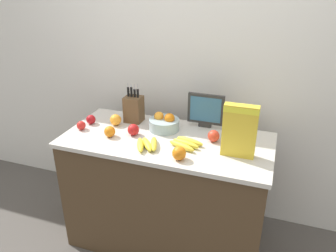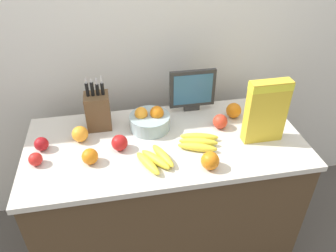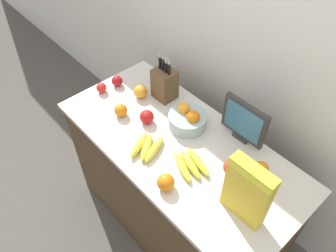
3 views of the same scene
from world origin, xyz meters
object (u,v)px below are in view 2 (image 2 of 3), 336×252
(small_monitor, at_px, (192,90))
(apple_front, at_px, (120,143))
(fruit_bowl, at_px, (150,121))
(orange_mid_right, at_px, (80,134))
(apple_rear, at_px, (220,121))
(apple_rightmost, at_px, (36,159))
(orange_mid_left, at_px, (210,161))
(orange_front_right, at_px, (234,110))
(banana_bunch_right, at_px, (198,142))
(cereal_box, at_px, (266,109))
(banana_bunch_left, at_px, (155,159))
(knife_block, at_px, (98,111))
(apple_by_knife_block, at_px, (41,144))
(orange_front_center, at_px, (90,156))

(small_monitor, bearing_deg, apple_front, -146.19)
(fruit_bowl, relative_size, orange_mid_right, 2.61)
(apple_rear, bearing_deg, apple_rightmost, -172.09)
(small_monitor, height_order, orange_mid_left, small_monitor)
(orange_front_right, bearing_deg, banana_bunch_right, -140.39)
(apple_front, relative_size, orange_mid_left, 0.94)
(apple_rightmost, bearing_deg, banana_bunch_right, 0.16)
(cereal_box, bearing_deg, banana_bunch_left, -171.91)
(cereal_box, distance_m, orange_mid_left, 0.40)
(banana_bunch_right, bearing_deg, orange_front_right, 39.61)
(orange_mid_left, bearing_deg, apple_rear, 64.09)
(apple_rightmost, xyz_separation_m, orange_front_right, (1.06, 0.22, 0.01))
(banana_bunch_right, bearing_deg, apple_front, 174.16)
(orange_mid_right, bearing_deg, fruit_bowl, 7.01)
(knife_block, bearing_deg, apple_rightmost, -138.56)
(banana_bunch_right, bearing_deg, orange_mid_right, 165.69)
(apple_by_knife_block, xyz_separation_m, orange_mid_right, (0.19, 0.04, 0.01))
(cereal_box, relative_size, banana_bunch_left, 1.46)
(banana_bunch_right, bearing_deg, apple_rear, 39.69)
(banana_bunch_left, relative_size, banana_bunch_right, 0.99)
(small_monitor, relative_size, orange_front_right, 3.06)
(fruit_bowl, xyz_separation_m, apple_by_knife_block, (-0.56, -0.09, -0.01))
(apple_by_knife_block, bearing_deg, orange_front_center, -31.46)
(fruit_bowl, distance_m, apple_by_knife_block, 0.57)
(orange_mid_right, bearing_deg, small_monitor, 16.28)
(knife_block, relative_size, banana_bunch_right, 1.31)
(cereal_box, bearing_deg, apple_rear, 142.26)
(apple_by_knife_block, bearing_deg, fruit_bowl, 8.83)
(small_monitor, distance_m, apple_by_knife_block, 0.87)
(apple_front, bearing_deg, banana_bunch_left, -40.22)
(knife_block, bearing_deg, orange_mid_left, -41.24)
(banana_bunch_right, xyz_separation_m, apple_rightmost, (-0.79, -0.00, 0.01))
(knife_block, relative_size, apple_by_knife_block, 4.35)
(knife_block, distance_m, apple_rear, 0.67)
(orange_front_center, bearing_deg, apple_front, 28.06)
(small_monitor, bearing_deg, knife_block, -172.17)
(cereal_box, relative_size, apple_front, 4.12)
(small_monitor, bearing_deg, banana_bunch_right, -98.19)
(orange_front_right, bearing_deg, fruit_bowl, -177.25)
(banana_bunch_left, distance_m, orange_front_center, 0.31)
(orange_front_right, distance_m, orange_front_center, 0.85)
(knife_block, xyz_separation_m, orange_mid_left, (0.50, -0.44, -0.06))
(banana_bunch_left, xyz_separation_m, apple_by_knife_block, (-0.54, 0.20, 0.01))
(apple_by_knife_block, bearing_deg, banana_bunch_right, -8.01)
(orange_front_right, bearing_deg, orange_mid_left, -123.10)
(small_monitor, distance_m, orange_mid_right, 0.67)
(orange_front_right, height_order, orange_front_center, orange_front_right)
(knife_block, height_order, apple_front, knife_block)
(apple_rightmost, height_order, apple_front, apple_front)
(orange_mid_right, bearing_deg, banana_bunch_left, -34.60)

